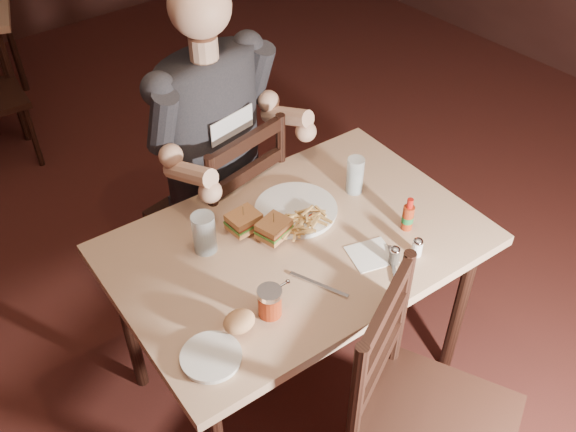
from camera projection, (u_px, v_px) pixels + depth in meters
room_shell at (282, 20)px, 2.09m from camera, size 7.00×7.00×7.00m
main_table at (297, 257)px, 2.26m from camera, size 1.31×0.92×0.77m
chair_far at (217, 212)px, 2.76m from camera, size 0.52×0.56×0.98m
chair_near at (436, 428)px, 1.98m from camera, size 0.63×0.65×1.00m
diner at (217, 112)px, 2.39m from camera, size 0.65×0.54×1.01m
dinner_plate at (296, 211)px, 2.32m from camera, size 0.31×0.31×0.02m
sandwich_left at (243, 217)px, 2.21m from camera, size 0.11×0.09×0.09m
sandwich_right at (274, 225)px, 2.18m from camera, size 0.12×0.11×0.09m
fries_pile at (301, 221)px, 2.24m from camera, size 0.25×0.18×0.04m
ketchup_dollop at (314, 217)px, 2.27m from camera, size 0.04×0.04×0.01m
glass_left at (204, 233)px, 2.14m from camera, size 0.08×0.08×0.15m
glass_right at (355, 175)px, 2.38m from camera, size 0.07×0.07×0.15m
hot_sauce at (408, 214)px, 2.22m from camera, size 0.04×0.04×0.13m
salt_shaker at (417, 247)px, 2.14m from camera, size 0.04×0.04×0.07m
pepper_shaker at (394, 256)px, 2.11m from camera, size 0.04×0.04×0.07m
syrup_dispenser at (270, 302)px, 1.94m from camera, size 0.08×0.08×0.10m
napkin at (371, 255)px, 2.16m from camera, size 0.18×0.17×0.00m
knife at (319, 284)px, 2.05m from camera, size 0.09×0.20×0.00m
fork at (393, 264)px, 2.12m from camera, size 0.12×0.14×0.01m
side_plate at (211, 358)px, 1.84m from camera, size 0.18×0.18×0.01m
bread_roll at (239, 322)px, 1.89m from camera, size 0.11×0.09×0.06m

